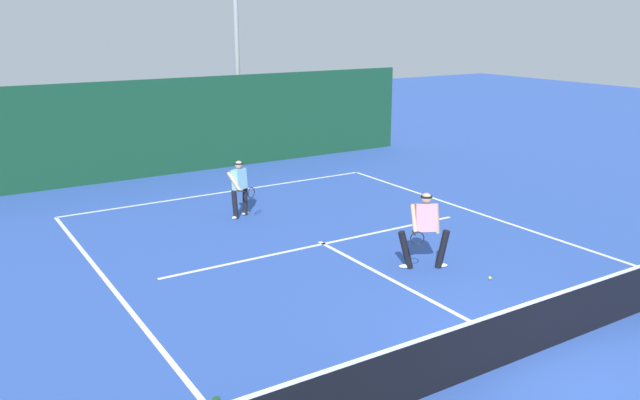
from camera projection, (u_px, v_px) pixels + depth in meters
name	position (u px, v px, depth m)	size (l,w,h in m)	color
ground_plane	(532.00, 354.00, 10.34)	(80.00, 80.00, 0.00)	#2E4FA7
court_line_baseline_far	(225.00, 192.00, 19.99)	(9.94, 0.10, 0.01)	white
court_line_service	(323.00, 244.00, 15.40)	(8.10, 0.10, 0.01)	white
court_line_centre	(404.00, 287.00, 12.94)	(0.10, 6.40, 0.01)	white
tennis_net	(535.00, 326.00, 10.20)	(10.90, 0.09, 1.06)	#1E4723
player_near	(425.00, 227.00, 13.66)	(1.19, 0.81, 1.68)	black
player_far	(240.00, 187.00, 17.27)	(0.68, 0.94, 1.55)	black
tennis_ball	(490.00, 278.00, 13.29)	(0.07, 0.07, 0.07)	#D1E033
back_fence_windscreen	(184.00, 126.00, 22.18)	(17.96, 0.12, 3.26)	#124128
light_pole	(236.00, 29.00, 24.14)	(0.55, 0.44, 7.87)	#9EA39E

